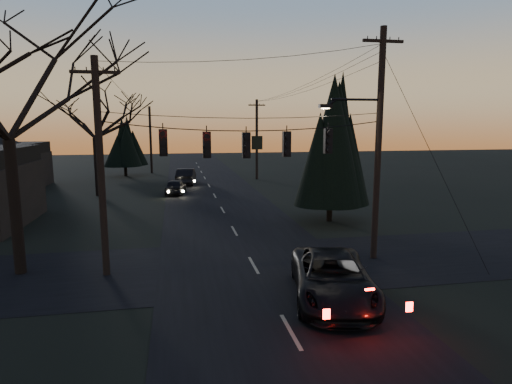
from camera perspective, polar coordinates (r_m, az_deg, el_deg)
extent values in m
cube|color=black|center=(28.08, -4.03, -3.21)|extent=(8.00, 120.00, 0.02)
cube|color=black|center=(18.54, -0.33, -9.76)|extent=(60.00, 7.00, 0.02)
cylinder|color=black|center=(17.49, -1.17, 9.43)|extent=(11.50, 0.04, 0.04)
cylinder|color=black|center=(19.42, -29.44, -1.87)|extent=(0.44, 0.44, 5.40)
cylinder|color=black|center=(26.88, 9.76, -2.16)|extent=(0.36, 0.36, 1.60)
cone|color=black|center=(26.41, 9.98, 5.90)|extent=(4.11, 4.11, 6.75)
cylinder|color=black|center=(37.98, -20.45, 3.13)|extent=(0.44, 0.44, 4.81)
cylinder|color=black|center=(51.35, -17.00, 2.94)|extent=(0.36, 0.36, 1.60)
cone|color=black|center=(51.15, -17.14, 6.07)|extent=(3.77, 3.77, 4.82)
imported|color=black|center=(15.15, 10.15, -11.23)|extent=(3.73, 6.01, 1.55)
imported|color=black|center=(37.23, -10.68, 0.71)|extent=(2.00, 3.94, 1.29)
imported|color=black|center=(43.06, -9.30, 2.06)|extent=(2.21, 4.90, 1.56)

